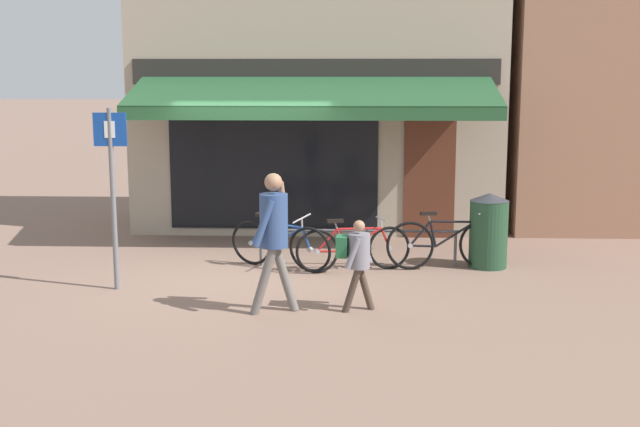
{
  "coord_description": "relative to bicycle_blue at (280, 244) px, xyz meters",
  "views": [
    {
      "loc": [
        1.59,
        -11.45,
        2.89
      ],
      "look_at": [
        1.16,
        -0.94,
        1.05
      ],
      "focal_mm": 45.0,
      "sensor_mm": 36.0,
      "label": 1
    }
  ],
  "objects": [
    {
      "name": "pedestrian_child",
      "position": [
        1.13,
        -2.11,
        0.33
      ],
      "size": [
        0.49,
        0.42,
        1.15
      ],
      "rotation": [
        0.0,
        0.0,
        -0.07
      ],
      "color": "#47382D",
      "rests_on": "ground_plane"
    },
    {
      "name": "bike_rack_rail",
      "position": [
        1.17,
        0.2,
        0.09
      ],
      "size": [
        3.05,
        0.04,
        0.57
      ],
      "color": "#47494F",
      "rests_on": "ground_plane"
    },
    {
      "name": "bicycle_black",
      "position": [
        2.49,
        0.11,
        0.01
      ],
      "size": [
        1.83,
        0.52,
        0.88
      ],
      "rotation": [
        -0.09,
        0.0,
        0.12
      ],
      "color": "black",
      "rests_on": "ground_plane"
    },
    {
      "name": "shop_front",
      "position": [
        0.42,
        3.92,
        2.23
      ],
      "size": [
        6.73,
        4.65,
        5.22
      ],
      "color": "tan",
      "rests_on": "ground_plane"
    },
    {
      "name": "pedestrian_adult",
      "position": [
        0.13,
        -2.23,
        0.69
      ],
      "size": [
        0.59,
        0.56,
        1.73
      ],
      "rotation": [
        0.0,
        0.0,
        -0.04
      ],
      "color": "slate",
      "rests_on": "ground_plane"
    },
    {
      "name": "litter_bin",
      "position": [
        3.13,
        0.24,
        0.19
      ],
      "size": [
        0.58,
        0.58,
        1.13
      ],
      "color": "#23472D",
      "rests_on": "ground_plane"
    },
    {
      "name": "bicycle_red",
      "position": [
        1.1,
        -0.1,
        -0.02
      ],
      "size": [
        1.71,
        0.65,
        0.79
      ],
      "rotation": [
        -0.05,
        0.0,
        0.26
      ],
      "color": "black",
      "rests_on": "ground_plane"
    },
    {
      "name": "parking_sign",
      "position": [
        -2.11,
        -1.24,
        1.12
      ],
      "size": [
        0.44,
        0.07,
        2.45
      ],
      "color": "slate",
      "rests_on": "ground_plane"
    },
    {
      "name": "ground_plane",
      "position": [
        -0.51,
        -0.23,
        -0.37
      ],
      "size": [
        160.0,
        160.0,
        0.0
      ],
      "primitive_type": "plane",
      "color": "#846656"
    },
    {
      "name": "bicycle_blue",
      "position": [
        0.0,
        0.0,
        0.0
      ],
      "size": [
        1.59,
        0.87,
        0.85
      ],
      "rotation": [
        0.1,
        0.0,
        -0.45
      ],
      "color": "black",
      "rests_on": "ground_plane"
    }
  ]
}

